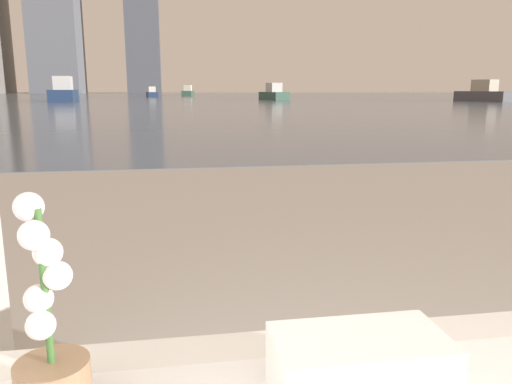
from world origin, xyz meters
TOP-DOWN VIEW (x-y plane):
  - potted_orchid at (-0.54, 0.82)m, footprint 0.12×0.12m
  - towel_stack at (-0.03, 0.76)m, footprint 0.29×0.16m
  - harbor_water at (0.00, 62.00)m, footprint 180.00×110.00m
  - harbor_boat_0 at (9.21, 47.39)m, footprint 2.30×4.46m
  - harbor_boat_1 at (25.66, 39.21)m, footprint 3.16×5.10m
  - harbor_boat_2 at (1.96, 76.05)m, footprint 2.03×4.29m
  - harbor_boat_3 at (-9.27, 44.44)m, footprint 2.38×5.67m
  - harbor_boat_4 at (-2.91, 66.58)m, footprint 1.65×3.62m
  - skyline_tower_1 at (-24.83, 118.00)m, footprint 10.02×10.98m
  - skyline_tower_2 at (-6.37, 118.00)m, footprint 7.31×6.75m

SIDE VIEW (x-z plane):
  - harbor_water at x=0.00m, z-range 0.00..0.01m
  - harbor_boat_4 at x=-2.91m, z-range -0.18..1.13m
  - harbor_boat_2 at x=1.96m, z-range -0.22..1.33m
  - harbor_boat_0 at x=9.21m, z-range -0.23..1.37m
  - towel_stack at x=-0.03m, z-range 0.58..0.70m
  - harbor_boat_1 at x=25.66m, z-range -0.26..1.55m
  - potted_orchid at x=-0.54m, z-range 0.50..0.87m
  - harbor_boat_3 at x=-9.27m, z-range -0.30..1.77m
  - skyline_tower_2 at x=-6.37m, z-range 0.00..34.05m
  - skyline_tower_1 at x=-24.83m, z-range 0.00..35.75m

